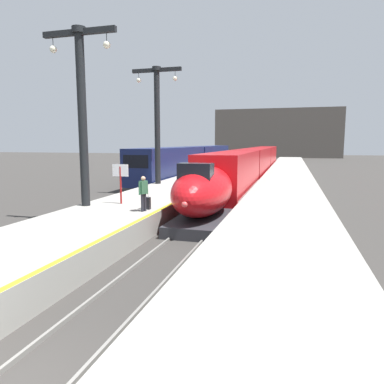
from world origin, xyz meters
TOP-DOWN VIEW (x-y plane):
  - platform_left at (-4.05, 24.75)m, footprint 4.80×110.00m
  - platform_right at (4.05, 24.75)m, footprint 4.80×110.00m
  - platform_left_safety_stripe at (-1.77, 24.75)m, footprint 0.20×107.80m
  - rail_main_left at (-0.75, 27.50)m, footprint 0.08×110.00m
  - rail_main_right at (0.75, 27.50)m, footprint 0.08×110.00m
  - rail_secondary_left at (-8.85, 27.50)m, footprint 0.08×110.00m
  - rail_secondary_right at (-7.35, 27.50)m, footprint 0.08×110.00m
  - highspeed_train_main at (0.00, 37.97)m, footprint 2.92×56.82m
  - regional_train_adjacent at (-8.10, 41.15)m, footprint 2.85×36.60m
  - station_column_mid at (-5.90, 11.98)m, footprint 4.00×0.68m
  - station_column_far at (-5.90, 22.41)m, footprint 4.00×0.68m
  - passenger_near_edge at (-2.36, 11.34)m, footprint 0.36×0.53m
  - passenger_mid_platform at (-2.43, 18.47)m, footprint 0.57×0.22m
  - rolling_suitcase at (-2.46, 11.89)m, footprint 0.40×0.22m
  - departure_info_board at (-4.39, 13.00)m, footprint 0.90×0.10m
  - terminus_back_wall at (0.00, 102.00)m, footprint 36.00×2.00m

SIDE VIEW (x-z plane):
  - rail_main_left at x=-0.75m, z-range 0.00..0.12m
  - rail_main_right at x=0.75m, z-range 0.00..0.12m
  - rail_secondary_left at x=-8.85m, z-range 0.00..0.12m
  - rail_secondary_right at x=-7.35m, z-range 0.00..0.12m
  - platform_left at x=-4.05m, z-range 0.00..1.05m
  - platform_right at x=4.05m, z-range 0.00..1.05m
  - platform_left_safety_stripe at x=-1.77m, z-range 1.05..1.06m
  - rolling_suitcase at x=-2.46m, z-range 0.86..1.85m
  - highspeed_train_main at x=0.00m, z-range 0.16..3.76m
  - passenger_near_edge at x=-2.36m, z-range 1.19..2.88m
  - passenger_mid_platform at x=-2.43m, z-range 1.19..2.88m
  - regional_train_adjacent at x=-8.10m, z-range 0.23..4.03m
  - departure_info_board at x=-4.39m, z-range 1.50..3.62m
  - station_column_mid at x=-5.90m, z-range 1.97..10.85m
  - station_column_far at x=-5.90m, z-range 1.98..11.02m
  - terminus_back_wall at x=0.00m, z-range 0.00..14.00m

